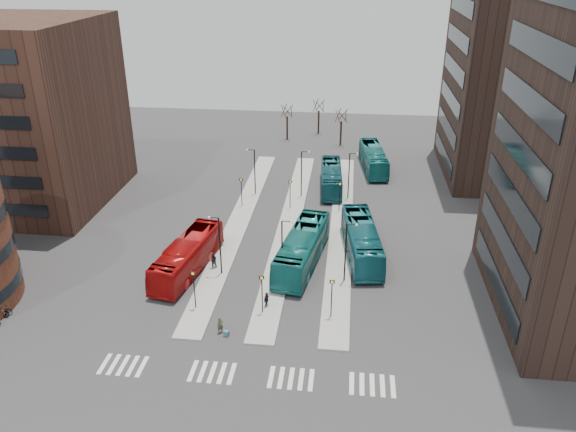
# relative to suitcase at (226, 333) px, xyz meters

# --- Properties ---
(ground) EXTENTS (160.00, 160.00, 0.00)m
(ground) POSITION_rel_suitcase_xyz_m (0.87, -8.46, -0.25)
(ground) COLOR #2E2E30
(ground) RESTS_ON ground
(island_left) EXTENTS (2.50, 45.00, 0.15)m
(island_left) POSITION_rel_suitcase_xyz_m (-3.13, 21.54, -0.17)
(island_left) COLOR #969691
(island_left) RESTS_ON ground
(island_mid) EXTENTS (2.50, 45.00, 0.15)m
(island_mid) POSITION_rel_suitcase_xyz_m (2.87, 21.54, -0.17)
(island_mid) COLOR #969691
(island_mid) RESTS_ON ground
(island_right) EXTENTS (2.50, 45.00, 0.15)m
(island_right) POSITION_rel_suitcase_xyz_m (8.87, 21.54, -0.17)
(island_right) COLOR #969691
(island_right) RESTS_ON ground
(suitcase) EXTENTS (0.48, 0.42, 0.50)m
(suitcase) POSITION_rel_suitcase_xyz_m (0.00, 0.00, 0.00)
(suitcase) COLOR #1A1B94
(suitcase) RESTS_ON ground
(red_bus) EXTENTS (4.74, 12.30, 3.34)m
(red_bus) POSITION_rel_suitcase_xyz_m (-5.95, 9.90, 1.42)
(red_bus) COLOR #AB0D0D
(red_bus) RESTS_ON ground
(teal_bus_a) EXTENTS (4.98, 13.26, 3.61)m
(teal_bus_a) POSITION_rel_suitcase_xyz_m (5.15, 12.52, 1.55)
(teal_bus_a) COLOR #166F6D
(teal_bus_a) RESTS_ON ground
(teal_bus_b) EXTENTS (3.28, 11.29, 3.11)m
(teal_bus_b) POSITION_rel_suitcase_xyz_m (7.18, 32.73, 1.30)
(teal_bus_b) COLOR #12505A
(teal_bus_b) RESTS_ON ground
(teal_bus_c) EXTENTS (4.54, 12.85, 3.50)m
(teal_bus_c) POSITION_rel_suitcase_xyz_m (11.08, 15.01, 1.50)
(teal_bus_c) COLOR #145D68
(teal_bus_c) RESTS_ON ground
(teal_bus_d) EXTENTS (4.18, 12.03, 3.28)m
(teal_bus_d) POSITION_rel_suitcase_xyz_m (12.89, 40.80, 1.39)
(teal_bus_d) COLOR #156869
(teal_bus_d) RESTS_ON ground
(traveller) EXTENTS (0.65, 0.59, 1.50)m
(traveller) POSITION_rel_suitcase_xyz_m (-0.58, 0.40, 0.50)
(traveller) COLOR #48452B
(traveller) RESTS_ON ground
(commuter_a) EXTENTS (1.03, 0.91, 1.76)m
(commuter_a) POSITION_rel_suitcase_xyz_m (-3.59, 10.58, 0.63)
(commuter_a) COLOR black
(commuter_a) RESTS_ON ground
(commuter_b) EXTENTS (0.69, 0.98, 1.55)m
(commuter_b) POSITION_rel_suitcase_xyz_m (2.71, 4.45, 0.52)
(commuter_b) COLOR black
(commuter_b) RESTS_ON ground
(commuter_c) EXTENTS (0.93, 1.15, 1.55)m
(commuter_c) POSITION_rel_suitcase_xyz_m (4.56, 9.17, 0.53)
(commuter_c) COLOR black
(commuter_c) RESTS_ON ground
(bicycle_far) EXTENTS (2.02, 1.16, 1.00)m
(bicycle_far) POSITION_rel_suitcase_xyz_m (-20.13, 0.57, 0.25)
(bicycle_far) COLOR gray
(bicycle_far) RESTS_ON ground
(crosswalk_stripes) EXTENTS (22.35, 2.40, 0.01)m
(crosswalk_stripes) POSITION_rel_suitcase_xyz_m (2.62, -4.46, -0.24)
(crosswalk_stripes) COLOR silver
(crosswalk_stripes) RESTS_ON ground
(tower_far) EXTENTS (20.12, 20.00, 30.00)m
(tower_far) POSITION_rel_suitcase_xyz_m (32.85, 41.54, 14.75)
(tower_far) COLOR #2F211A
(tower_far) RESTS_ON ground
(sign_poles) EXTENTS (12.45, 22.12, 3.65)m
(sign_poles) POSITION_rel_suitcase_xyz_m (2.47, 14.54, 2.16)
(sign_poles) COLOR black
(sign_poles) RESTS_ON ground
(lamp_posts) EXTENTS (14.04, 20.24, 6.12)m
(lamp_posts) POSITION_rel_suitcase_xyz_m (3.51, 19.54, 3.33)
(lamp_posts) COLOR black
(lamp_posts) RESTS_ON ground
(bare_trees) EXTENTS (10.97, 8.14, 5.90)m
(bare_trees) POSITION_rel_suitcase_xyz_m (3.54, 54.21, 2.48)
(bare_trees) COLOR black
(bare_trees) RESTS_ON ground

